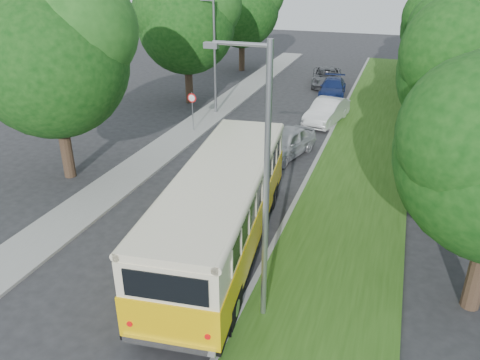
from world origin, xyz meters
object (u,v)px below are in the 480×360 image
(car_silver, at_px, (285,143))
(car_white, at_px, (327,112))
(lamppost_near, at_px, (263,183))
(car_blue, at_px, (333,88))
(vintage_bus, at_px, (222,211))
(car_grey, at_px, (327,77))
(lamppost_far, at_px, (213,53))

(car_silver, xyz_separation_m, car_white, (1.14, 6.47, 0.01))
(lamppost_near, distance_m, car_blue, 26.08)
(car_silver, distance_m, car_white, 6.57)
(vintage_bus, xyz_separation_m, car_white, (1.03, 16.07, -0.87))
(lamppost_near, xyz_separation_m, car_silver, (-2.39, 12.46, -3.60))
(car_silver, bearing_deg, vintage_bus, -73.01)
(lamppost_near, relative_size, vintage_bus, 0.72)
(car_silver, height_order, car_blue, car_silver)
(lamppost_near, xyz_separation_m, car_blue, (-1.93, 25.74, -3.70))
(car_silver, bearing_deg, car_white, 96.33)
(car_silver, bearing_deg, lamppost_near, -62.79)
(vintage_bus, xyz_separation_m, car_blue, (0.36, 22.88, -0.97))
(car_grey, bearing_deg, car_silver, -96.77)
(car_grey, bearing_deg, vintage_bus, -97.22)
(lamppost_far, relative_size, vintage_bus, 0.68)
(lamppost_far, relative_size, car_blue, 1.62)
(car_blue, bearing_deg, lamppost_near, -90.41)
(lamppost_near, xyz_separation_m, car_grey, (-2.94, 29.03, -3.64))
(lamppost_near, xyz_separation_m, vintage_bus, (-2.28, 2.86, -2.73))
(lamppost_far, xyz_separation_m, car_silver, (6.51, -6.04, -3.35))
(lamppost_near, height_order, lamppost_far, lamppost_near)
(car_silver, relative_size, car_grey, 0.86)
(car_white, xyz_separation_m, car_blue, (-0.67, 6.81, -0.10))
(car_silver, xyz_separation_m, car_blue, (0.47, 13.28, -0.09))
(lamppost_near, bearing_deg, car_grey, 95.79)
(lamppost_far, bearing_deg, car_blue, 46.07)
(lamppost_near, relative_size, car_grey, 1.52)
(lamppost_near, relative_size, lamppost_far, 1.07)
(lamppost_near, relative_size, car_blue, 1.72)
(lamppost_far, height_order, vintage_bus, lamppost_far)
(vintage_bus, height_order, car_silver, vintage_bus)
(lamppost_near, height_order, car_white, lamppost_near)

